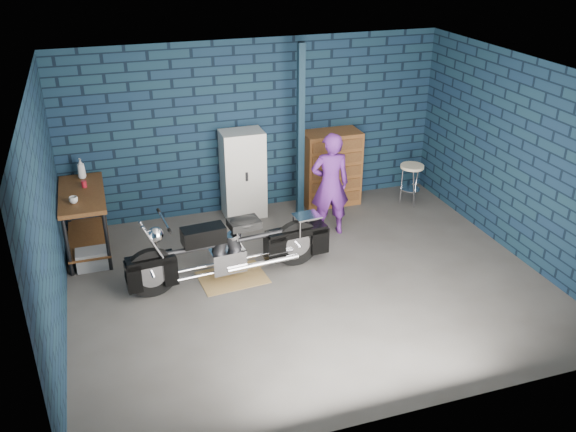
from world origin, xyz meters
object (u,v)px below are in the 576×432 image
Objects in this scene: workbench at (86,222)px; shop_stool at (410,185)px; storage_bin at (92,259)px; tool_chest at (331,168)px; person at (330,184)px; locker at (243,174)px; motorcycle at (231,244)px.

shop_stool is at bearing 0.11° from workbench.
tool_chest is (3.84, 0.97, 0.48)m from storage_bin.
person is 1.28× the size of tool_chest.
locker is 2.00× the size of shop_stool.
workbench is at bearing -179.89° from shop_stool.
storage_bin is at bearing -174.38° from shop_stool.
tool_chest is (2.10, 1.82, 0.10)m from motorcycle.
workbench is at bearing 137.65° from motorcycle.
workbench reaches higher than storage_bin.
workbench is at bearing -0.00° from person.
storage_bin is 3.99m from tool_chest.
workbench is at bearing -168.64° from locker.
shop_stool is (3.32, 1.35, -0.16)m from motorcycle.
person is at bearing -0.42° from storage_bin.
motorcycle is at bearing -26.11° from storage_bin.
motorcycle is 1.90m from person.
motorcycle is 1.93m from locker.
motorcycle is 1.97m from storage_bin.
storage_bin is 0.33× the size of tool_chest.
motorcycle is at bearing -109.10° from locker.
locker is 1.13× the size of tool_chest.
person reaches higher than tool_chest.
tool_chest is at bearing -104.26° from person.
motorcycle is at bearing -157.89° from shop_stool.
storage_bin is (0.02, -0.49, -0.33)m from workbench.
storage_bin is 5.09m from shop_stool.
person is at bearing -112.74° from tool_chest.
locker is at bearing 11.36° from workbench.
locker is at bearing 22.23° from storage_bin.
shop_stool is (2.69, -0.47, -0.35)m from locker.
shop_stool is at bearing -153.79° from person.
locker is (-1.06, 0.99, -0.09)m from person.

